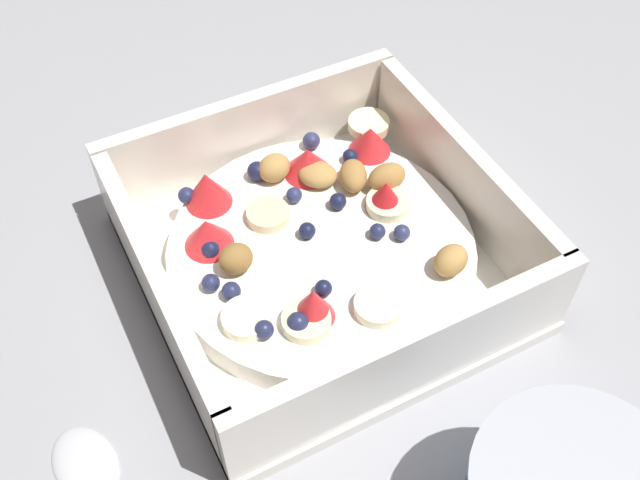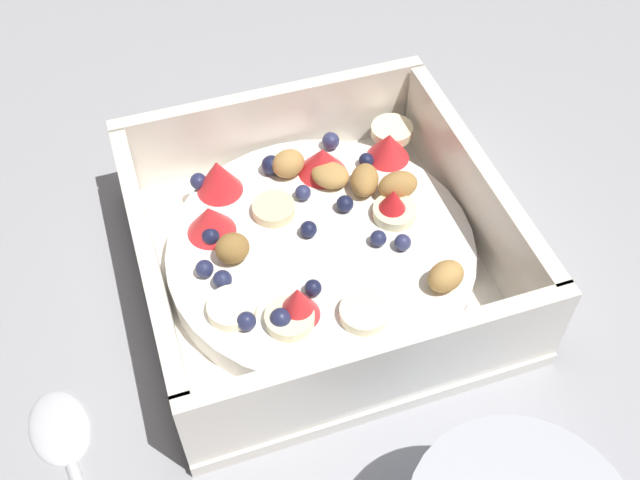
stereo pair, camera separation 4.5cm
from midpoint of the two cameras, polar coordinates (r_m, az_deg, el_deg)
The scene contains 2 objects.
ground_plane at distance 0.47m, azimuth -1.22°, elevation -2.10°, with size 2.40×2.40×0.00m, color #9E9EA3.
fruit_bowl at distance 0.46m, azimuth -2.93°, elevation -0.61°, with size 0.21×0.21×0.07m.
Camera 1 is at (0.15, 0.25, 0.37)m, focal length 41.75 mm.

